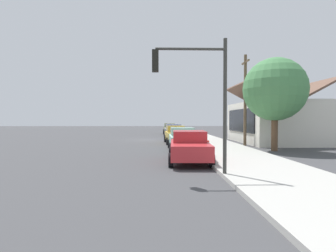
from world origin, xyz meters
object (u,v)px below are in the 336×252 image
car_olive (170,128)px  car_seafoam (182,138)px  car_navy (174,132)px  car_mustard (176,134)px  car_cherry (189,146)px  traffic_light_main (197,84)px  fire_hydrant_red (208,146)px  car_silver (171,130)px  shade_tree (275,90)px  utility_pole_wooden (245,98)px

car_olive → car_seafoam: bearing=0.6°
car_navy → car_mustard: same height
car_olive → car_cherry: (27.64, 0.04, 0.00)m
traffic_light_main → fire_hydrant_red: size_ratio=7.32×
car_mustard → traffic_light_main: (14.93, -0.06, 2.68)m
car_olive → fire_hydrant_red: bearing=3.9°
car_silver → car_navy: same height
fire_hydrant_red → shade_tree: bearing=106.7°
car_olive → car_mustard: same height
car_cherry → fire_hydrant_red: 3.68m
fire_hydrant_red → car_olive: bearing=-176.3°
car_silver → car_navy: (5.66, 0.08, 0.00)m
fire_hydrant_red → car_seafoam: bearing=-148.7°
car_navy → traffic_light_main: traffic_light_main is taller
car_silver → car_seafoam: size_ratio=0.92×
car_silver → utility_pole_wooden: (13.81, 5.52, 3.12)m
car_navy → car_mustard: (5.59, -0.17, 0.00)m
traffic_light_main → car_cherry: bearing=178.0°
car_olive → traffic_light_main: bearing=0.1°
car_silver → car_mustard: 11.25m
car_silver → shade_tree: bearing=21.5°
car_seafoam → fire_hydrant_red: bearing=31.6°
car_silver → traffic_light_main: 26.32m
car_navy → car_seafoam: bearing=2.6°
car_mustard → shade_tree: shade_tree is taller
fire_hydrant_red → traffic_light_main: bearing=-13.1°
car_navy → car_mustard: bearing=0.8°
car_mustard → car_seafoam: size_ratio=1.05×
car_mustard → fire_hydrant_red: bearing=9.2°
car_silver → car_seafoam: 16.72m
utility_pole_wooden → car_olive: bearing=-163.7°
car_silver → car_seafoam: (16.72, 0.09, 0.00)m
shade_tree → car_mustard: bearing=-134.3°
car_silver → utility_pole_wooden: 15.19m
car_silver → utility_pole_wooden: bearing=23.2°
traffic_light_main → car_olive: bearing=179.8°
car_navy → shade_tree: bearing=30.5°
car_cherry → shade_tree: (-4.80, 6.41, 3.42)m
car_navy → traffic_light_main: 20.69m
shade_tree → fire_hydrant_red: size_ratio=9.05×
car_mustard → shade_tree: 9.70m
car_navy → utility_pole_wooden: (8.14, 5.43, 3.11)m
traffic_light_main → car_silver: bearing=179.7°
car_silver → car_mustard: size_ratio=0.88×
car_olive → car_navy: size_ratio=0.98×
car_seafoam → car_cherry: size_ratio=1.02×
car_cherry → utility_pole_wooden: utility_pole_wooden is taller
car_seafoam → car_cherry: bearing=-0.8°
car_cherry → car_silver: bearing=-177.3°
car_navy → shade_tree: (11.92, 6.32, 3.43)m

